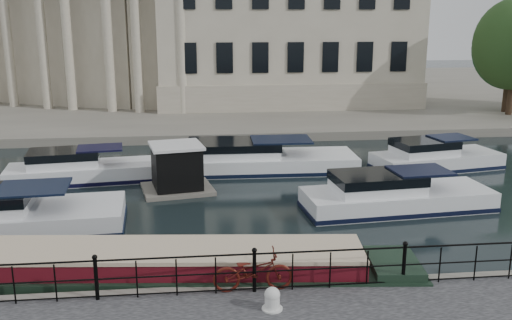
{
  "coord_description": "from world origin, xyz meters",
  "views": [
    {
      "loc": [
        -1.41,
        -15.73,
        7.54
      ],
      "look_at": [
        0.5,
        2.0,
        3.0
      ],
      "focal_mm": 40.0,
      "sensor_mm": 36.0,
      "label": 1
    }
  ],
  "objects_px": {
    "bicycle": "(253,271)",
    "mooring_bollard": "(272,299)",
    "harbour_hut": "(177,170)",
    "narrowboat": "(123,276)"
  },
  "relations": [
    {
      "from": "bicycle",
      "to": "mooring_bollard",
      "type": "distance_m",
      "value": 1.12
    },
    {
      "from": "mooring_bollard",
      "to": "bicycle",
      "type": "bearing_deg",
      "value": 109.71
    },
    {
      "from": "harbour_hut",
      "to": "narrowboat",
      "type": "bearing_deg",
      "value": -108.59
    },
    {
      "from": "bicycle",
      "to": "mooring_bollard",
      "type": "xyz_separation_m",
      "value": [
        0.37,
        -1.02,
        -0.28
      ]
    },
    {
      "from": "harbour_hut",
      "to": "mooring_bollard",
      "type": "bearing_deg",
      "value": -88.11
    },
    {
      "from": "bicycle",
      "to": "mooring_bollard",
      "type": "height_order",
      "value": "bicycle"
    },
    {
      "from": "narrowboat",
      "to": "harbour_hut",
      "type": "height_order",
      "value": "harbour_hut"
    },
    {
      "from": "narrowboat",
      "to": "harbour_hut",
      "type": "relative_size",
      "value": 5.02
    },
    {
      "from": "mooring_bollard",
      "to": "harbour_hut",
      "type": "bearing_deg",
      "value": 102.49
    },
    {
      "from": "harbour_hut",
      "to": "bicycle",
      "type": "bearing_deg",
      "value": -88.82
    }
  ]
}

